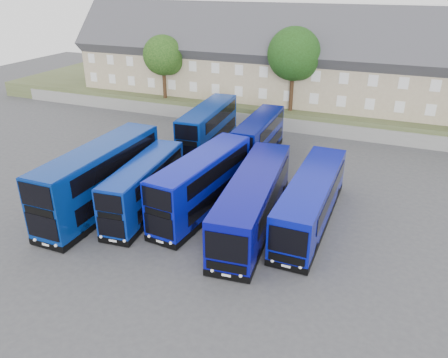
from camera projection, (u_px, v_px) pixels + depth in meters
ground at (166, 231)px, 30.02m from camera, size 120.00×120.00×0.00m
retaining_wall at (269, 123)px, 49.81m from camera, size 70.00×0.40×1.50m
earth_bank at (291, 100)px, 58.08m from camera, size 80.00×20.00×2.00m
terrace_row at (311, 63)px, 51.32m from camera, size 60.00×10.40×11.20m
dd_front_left at (101, 180)px, 32.02m from camera, size 2.80×12.16×4.83m
dd_front_mid at (144, 188)px, 31.79m from camera, size 3.19×9.95×3.89m
dd_front_right at (202, 185)px, 31.73m from camera, size 3.55×11.09×4.33m
dd_rear_left at (208, 129)px, 43.40m from camera, size 3.24×11.09×4.35m
dd_rear_right at (259, 139)px, 41.30m from camera, size 2.50×10.00×3.95m
coach_east_a at (253, 201)px, 30.17m from camera, size 4.18×13.63×3.67m
coach_east_b at (311, 201)px, 30.43m from camera, size 2.70×12.60×3.44m
tree_west at (164, 57)px, 52.86m from camera, size 4.80×4.80×7.65m
tree_mid at (295, 56)px, 47.31m from camera, size 5.76×5.76×9.18m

